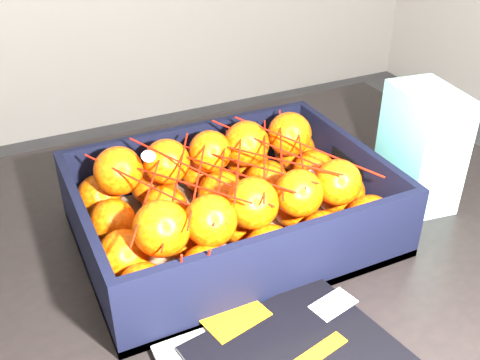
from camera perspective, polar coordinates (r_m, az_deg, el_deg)
name	(u,v)px	position (r m, az deg, el deg)	size (l,w,h in m)	color
table	(198,299)	(0.87, -4.33, -11.93)	(1.21, 0.82, 0.75)	black
produce_crate	(231,216)	(0.81, -0.91, -3.65)	(0.42, 0.32, 0.11)	olive
clementine_heap	(232,196)	(0.80, -0.84, -1.69)	(0.41, 0.29, 0.12)	#DF4804
mesh_net	(229,170)	(0.76, -1.15, 1.06)	(0.35, 0.28, 0.10)	#B61206
retail_carton	(421,147)	(0.91, 17.92, 3.18)	(0.08, 0.12, 0.19)	white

